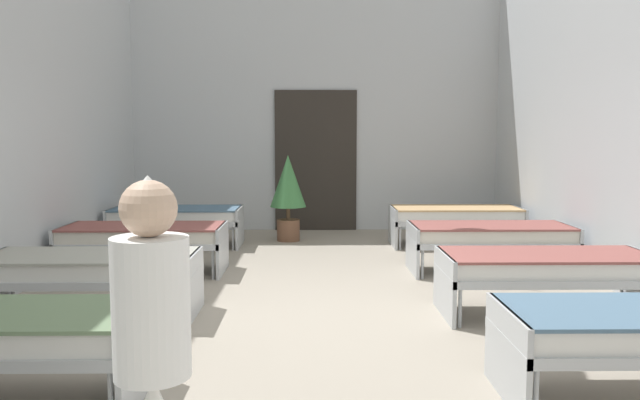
% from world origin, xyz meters
% --- Properties ---
extents(ground_plane, '(6.83, 11.24, 0.10)m').
position_xyz_m(ground_plane, '(0.00, 0.00, -0.05)').
color(ground_plane, '#9E9384').
extents(room_shell, '(6.63, 10.84, 4.84)m').
position_xyz_m(room_shell, '(-0.00, 1.31, 2.42)').
color(room_shell, silver).
rests_on(room_shell, ground).
extents(bed_left_row_2, '(1.90, 0.84, 0.57)m').
position_xyz_m(bed_left_row_2, '(-2.06, 0.00, 0.44)').
color(bed_left_row_2, '#B7BCC1').
rests_on(bed_left_row_2, ground).
extents(bed_right_row_2, '(1.90, 0.84, 0.57)m').
position_xyz_m(bed_right_row_2, '(2.06, 0.00, 0.44)').
color(bed_right_row_2, '#B7BCC1').
rests_on(bed_right_row_2, ground).
extents(bed_left_row_3, '(1.90, 0.84, 0.57)m').
position_xyz_m(bed_left_row_3, '(-2.06, 1.85, 0.44)').
color(bed_left_row_3, '#B7BCC1').
rests_on(bed_left_row_3, ground).
extents(bed_right_row_3, '(1.90, 0.84, 0.57)m').
position_xyz_m(bed_right_row_3, '(2.06, 1.85, 0.44)').
color(bed_right_row_3, '#B7BCC1').
rests_on(bed_right_row_3, ground).
extents(bed_left_row_4, '(1.90, 0.84, 0.57)m').
position_xyz_m(bed_left_row_4, '(-2.06, 3.69, 0.44)').
color(bed_left_row_4, '#B7BCC1').
rests_on(bed_left_row_4, ground).
extents(bed_right_row_4, '(1.90, 0.84, 0.57)m').
position_xyz_m(bed_right_row_4, '(2.06, 3.69, 0.44)').
color(bed_right_row_4, '#B7BCC1').
rests_on(bed_right_row_4, ground).
extents(potted_plant, '(0.55, 0.55, 1.33)m').
position_xyz_m(potted_plant, '(-0.43, 4.15, 0.82)').
color(potted_plant, brown).
rests_on(potted_plant, ground).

